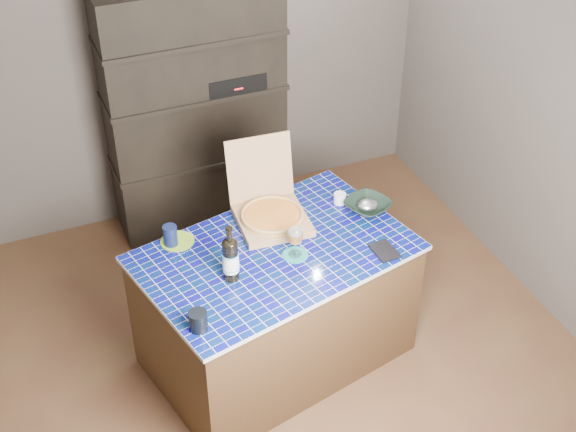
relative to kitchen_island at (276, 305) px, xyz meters
name	(u,v)px	position (x,y,z in m)	size (l,w,h in m)	color
room	(278,184)	(0.02, 0.00, 0.85)	(3.50, 3.50, 3.50)	brown
shelving_unit	(196,109)	(0.02, 1.53, 0.50)	(1.20, 0.41, 1.80)	black
kitchen_island	(276,305)	(0.00, 0.00, 0.00)	(1.64, 1.24, 0.81)	#3E2718
pizza_box	(271,213)	(0.08, 0.27, 0.46)	(0.42, 0.50, 0.43)	#98714E
mead_bottle	(231,259)	(-0.29, -0.12, 0.53)	(0.09, 0.09, 0.34)	black
teal_trivet	(295,255)	(0.09, -0.07, 0.41)	(0.14, 0.14, 0.01)	#15706A
wine_glass	(295,236)	(0.09, -0.07, 0.54)	(0.09, 0.09, 0.19)	white
tumbler	(198,321)	(-0.57, -0.41, 0.45)	(0.09, 0.09, 0.10)	black
dvd_case	(384,251)	(0.55, -0.23, 0.41)	(0.12, 0.17, 0.01)	black
bowl	(368,206)	(0.64, 0.15, 0.43)	(0.25, 0.25, 0.06)	black
foil_contents	(368,205)	(0.64, 0.15, 0.44)	(0.12, 0.10, 0.06)	silver
white_jar	(340,198)	(0.52, 0.28, 0.43)	(0.07, 0.07, 0.06)	silver
navy_cup	(170,236)	(-0.51, 0.27, 0.47)	(0.08, 0.08, 0.12)	#0E1534
green_trivet	(177,241)	(-0.47, 0.29, 0.41)	(0.19, 0.19, 0.01)	#71A322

